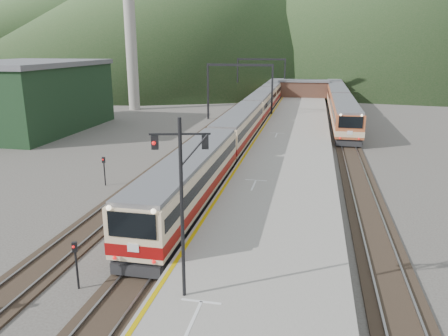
# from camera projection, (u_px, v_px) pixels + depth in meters

# --- Properties ---
(track_main) EXTENTS (2.60, 200.00, 0.23)m
(track_main) POSITION_uv_depth(u_px,v_px,m) (242.00, 142.00, 48.77)
(track_main) COLOR black
(track_main) RESTS_ON ground
(track_far) EXTENTS (2.60, 200.00, 0.23)m
(track_far) POSITION_uv_depth(u_px,v_px,m) (199.00, 140.00, 49.74)
(track_far) COLOR black
(track_far) RESTS_ON ground
(track_second) EXTENTS (2.60, 200.00, 0.23)m
(track_second) POSITION_uv_depth(u_px,v_px,m) (348.00, 147.00, 46.55)
(track_second) COLOR black
(track_second) RESTS_ON ground
(platform) EXTENTS (8.00, 100.00, 1.00)m
(platform) POSITION_uv_depth(u_px,v_px,m) (292.00, 144.00, 45.69)
(platform) COLOR gray
(platform) RESTS_ON ground
(gantry_near) EXTENTS (9.55, 0.25, 8.00)m
(gantry_near) POSITION_uv_depth(u_px,v_px,m) (240.00, 81.00, 61.95)
(gantry_near) COLOR black
(gantry_near) RESTS_ON ground
(gantry_far) EXTENTS (9.55, 0.25, 8.00)m
(gantry_far) POSITION_uv_depth(u_px,v_px,m) (261.00, 71.00, 85.51)
(gantry_far) COLOR black
(gantry_far) RESTS_ON ground
(warehouse) EXTENTS (14.50, 20.50, 8.60)m
(warehouse) POSITION_uv_depth(u_px,v_px,m) (26.00, 96.00, 54.92)
(warehouse) COLOR black
(warehouse) RESTS_ON ground
(smokestack) EXTENTS (1.80, 1.80, 30.00)m
(smokestack) POSITION_uv_depth(u_px,v_px,m) (130.00, 16.00, 69.69)
(smokestack) COLOR #9E998E
(smokestack) RESTS_ON ground
(station_shed) EXTENTS (9.40, 4.40, 3.10)m
(station_shed) POSITION_uv_depth(u_px,v_px,m) (304.00, 88.00, 82.81)
(station_shed) COLOR #4D3024
(station_shed) RESTS_ON platform
(hill_d) EXTENTS (200.00, 200.00, 55.00)m
(hill_d) POSITION_uv_depth(u_px,v_px,m) (94.00, 14.00, 252.99)
(hill_d) COLOR #294D21
(hill_d) RESTS_ON ground
(main_train) EXTENTS (2.78, 76.35, 3.40)m
(main_train) POSITION_uv_depth(u_px,v_px,m) (252.00, 115.00, 55.65)
(main_train) COLOR beige
(main_train) RESTS_ON track_main
(second_train) EXTENTS (2.98, 61.19, 3.64)m
(second_train) POSITION_uv_depth(u_px,v_px,m) (337.00, 97.00, 74.14)
(second_train) COLOR #B25630
(second_train) RESTS_ON track_second
(signal_mast) EXTENTS (2.15, 0.67, 7.11)m
(signal_mast) POSITION_uv_depth(u_px,v_px,m) (181.00, 192.00, 16.14)
(signal_mast) COLOR black
(signal_mast) RESTS_ON platform
(short_signal_a) EXTENTS (0.26, 0.23, 2.27)m
(short_signal_a) POSITION_uv_depth(u_px,v_px,m) (76.00, 259.00, 19.24)
(short_signal_a) COLOR black
(short_signal_a) RESTS_ON ground
(short_signal_b) EXTENTS (0.25, 0.21, 2.27)m
(short_signal_b) POSITION_uv_depth(u_px,v_px,m) (199.00, 142.00, 42.52)
(short_signal_b) COLOR black
(short_signal_b) RESTS_ON ground
(short_signal_c) EXTENTS (0.23, 0.18, 2.27)m
(short_signal_c) POSITION_uv_depth(u_px,v_px,m) (104.00, 167.00, 33.60)
(short_signal_c) COLOR black
(short_signal_c) RESTS_ON ground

